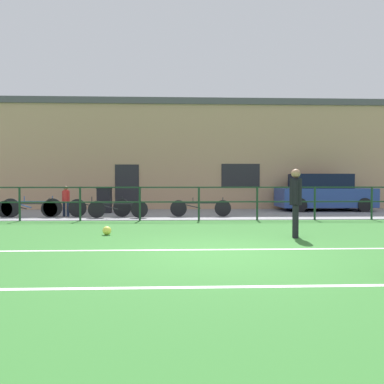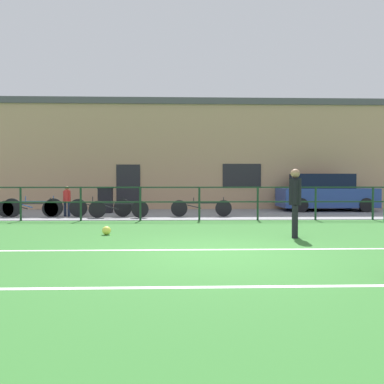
{
  "view_description": "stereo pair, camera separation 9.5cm",
  "coord_description": "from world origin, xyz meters",
  "px_view_note": "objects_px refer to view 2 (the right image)",
  "views": [
    {
      "loc": [
        -0.77,
        -7.27,
        1.36
      ],
      "look_at": [
        -0.31,
        4.24,
        1.02
      ],
      "focal_mm": 36.64,
      "sensor_mm": 36.0,
      "label": 1
    },
    {
      "loc": [
        -0.67,
        -7.27,
        1.36
      ],
      "look_at": [
        -0.31,
        4.24,
        1.02
      ],
      "focal_mm": 36.64,
      "sensor_mm": 36.0,
      "label": 2
    }
  ],
  "objects_px": {
    "soccer_ball_match": "(106,231)",
    "bicycle_parked_0": "(28,208)",
    "bicycle_parked_2": "(201,208)",
    "bicycle_parked_1": "(119,209)",
    "spectator_child": "(67,199)",
    "trash_bin_0": "(106,200)",
    "parked_car_red": "(325,193)",
    "bicycle_parked_3": "(33,207)",
    "player_goalkeeper": "(295,199)",
    "bicycle_parked_4": "(100,207)"
  },
  "relations": [
    {
      "from": "soccer_ball_match",
      "to": "bicycle_parked_0",
      "type": "height_order",
      "value": "bicycle_parked_0"
    },
    {
      "from": "soccer_ball_match",
      "to": "bicycle_parked_2",
      "type": "bearing_deg",
      "value": 60.53
    },
    {
      "from": "bicycle_parked_1",
      "to": "spectator_child",
      "type": "bearing_deg",
      "value": 161.41
    },
    {
      "from": "bicycle_parked_1",
      "to": "trash_bin_0",
      "type": "relative_size",
      "value": 1.98
    },
    {
      "from": "soccer_ball_match",
      "to": "spectator_child",
      "type": "distance_m",
      "value": 5.5
    },
    {
      "from": "bicycle_parked_0",
      "to": "spectator_child",
      "type": "bearing_deg",
      "value": 11.14
    },
    {
      "from": "bicycle_parked_0",
      "to": "bicycle_parked_2",
      "type": "relative_size",
      "value": 0.98
    },
    {
      "from": "parked_car_red",
      "to": "bicycle_parked_3",
      "type": "xyz_separation_m",
      "value": [
        -11.83,
        -2.71,
        -0.41
      ]
    },
    {
      "from": "player_goalkeeper",
      "to": "bicycle_parked_3",
      "type": "bearing_deg",
      "value": -107.0
    },
    {
      "from": "spectator_child",
      "to": "parked_car_red",
      "type": "distance_m",
      "value": 10.94
    },
    {
      "from": "parked_car_red",
      "to": "bicycle_parked_1",
      "type": "xyz_separation_m",
      "value": [
        -8.64,
        -3.13,
        -0.45
      ]
    },
    {
      "from": "bicycle_parked_3",
      "to": "bicycle_parked_4",
      "type": "xyz_separation_m",
      "value": [
        2.46,
        -0.0,
        -0.01
      ]
    },
    {
      "from": "bicycle_parked_2",
      "to": "bicycle_parked_1",
      "type": "bearing_deg",
      "value": -172.09
    },
    {
      "from": "parked_car_red",
      "to": "trash_bin_0",
      "type": "distance_m",
      "value": 9.57
    },
    {
      "from": "bicycle_parked_0",
      "to": "trash_bin_0",
      "type": "xyz_separation_m",
      "value": [
        2.49,
        1.82,
        0.23
      ]
    },
    {
      "from": "bicycle_parked_0",
      "to": "bicycle_parked_4",
      "type": "relative_size",
      "value": 0.97
    },
    {
      "from": "spectator_child",
      "to": "bicycle_parked_4",
      "type": "height_order",
      "value": "spectator_child"
    },
    {
      "from": "bicycle_parked_2",
      "to": "trash_bin_0",
      "type": "height_order",
      "value": "trash_bin_0"
    },
    {
      "from": "bicycle_parked_1",
      "to": "parked_car_red",
      "type": "bearing_deg",
      "value": 19.9
    },
    {
      "from": "player_goalkeeper",
      "to": "soccer_ball_match",
      "type": "bearing_deg",
      "value": -81.49
    },
    {
      "from": "bicycle_parked_0",
      "to": "bicycle_parked_3",
      "type": "bearing_deg",
      "value": 0.0
    },
    {
      "from": "player_goalkeeper",
      "to": "bicycle_parked_0",
      "type": "bearing_deg",
      "value": -106.43
    },
    {
      "from": "player_goalkeeper",
      "to": "bicycle_parked_1",
      "type": "height_order",
      "value": "player_goalkeeper"
    },
    {
      "from": "spectator_child",
      "to": "bicycle_parked_2",
      "type": "relative_size",
      "value": 0.5
    },
    {
      "from": "bicycle_parked_0",
      "to": "trash_bin_0",
      "type": "height_order",
      "value": "trash_bin_0"
    },
    {
      "from": "parked_car_red",
      "to": "bicycle_parked_2",
      "type": "height_order",
      "value": "parked_car_red"
    },
    {
      "from": "bicycle_parked_2",
      "to": "parked_car_red",
      "type": "bearing_deg",
      "value": 25.64
    },
    {
      "from": "bicycle_parked_0",
      "to": "bicycle_parked_1",
      "type": "bearing_deg",
      "value": -7.03
    },
    {
      "from": "parked_car_red",
      "to": "bicycle_parked_2",
      "type": "xyz_separation_m",
      "value": [
        -5.65,
        -2.71,
        -0.45
      ]
    },
    {
      "from": "trash_bin_0",
      "to": "bicycle_parked_4",
      "type": "bearing_deg",
      "value": -85.2
    },
    {
      "from": "bicycle_parked_2",
      "to": "trash_bin_0",
      "type": "bearing_deg",
      "value": 154.86
    },
    {
      "from": "player_goalkeeper",
      "to": "spectator_child",
      "type": "relative_size",
      "value": 1.44
    },
    {
      "from": "bicycle_parked_2",
      "to": "bicycle_parked_4",
      "type": "distance_m",
      "value": 3.72
    },
    {
      "from": "soccer_ball_match",
      "to": "bicycle_parked_1",
      "type": "relative_size",
      "value": 0.1
    },
    {
      "from": "parked_car_red",
      "to": "bicycle_parked_0",
      "type": "height_order",
      "value": "parked_car_red"
    },
    {
      "from": "soccer_ball_match",
      "to": "trash_bin_0",
      "type": "xyz_separation_m",
      "value": [
        -1.24,
        6.48,
        0.46
      ]
    },
    {
      "from": "spectator_child",
      "to": "trash_bin_0",
      "type": "relative_size",
      "value": 1.05
    },
    {
      "from": "bicycle_parked_0",
      "to": "bicycle_parked_2",
      "type": "distance_m",
      "value": 6.36
    },
    {
      "from": "parked_car_red",
      "to": "bicycle_parked_1",
      "type": "distance_m",
      "value": 9.2
    },
    {
      "from": "soccer_ball_match",
      "to": "trash_bin_0",
      "type": "relative_size",
      "value": 0.2
    },
    {
      "from": "bicycle_parked_1",
      "to": "bicycle_parked_3",
      "type": "xyz_separation_m",
      "value": [
        -3.19,
        0.42,
        0.04
      ]
    },
    {
      "from": "player_goalkeeper",
      "to": "trash_bin_0",
      "type": "xyz_separation_m",
      "value": [
        -5.82,
        7.07,
        -0.36
      ]
    },
    {
      "from": "parked_car_red",
      "to": "bicycle_parked_0",
      "type": "relative_size",
      "value": 1.85
    },
    {
      "from": "soccer_ball_match",
      "to": "bicycle_parked_2",
      "type": "xyz_separation_m",
      "value": [
        2.63,
        4.66,
        0.23
      ]
    },
    {
      "from": "parked_car_red",
      "to": "bicycle_parked_0",
      "type": "bearing_deg",
      "value": -167.27
    },
    {
      "from": "bicycle_parked_0",
      "to": "bicycle_parked_3",
      "type": "distance_m",
      "value": 0.19
    },
    {
      "from": "bicycle_parked_0",
      "to": "bicycle_parked_1",
      "type": "xyz_separation_m",
      "value": [
        3.37,
        -0.42,
        0.01
      ]
    },
    {
      "from": "spectator_child",
      "to": "bicycle_parked_3",
      "type": "bearing_deg",
      "value": 31.68
    },
    {
      "from": "player_goalkeeper",
      "to": "bicycle_parked_0",
      "type": "distance_m",
      "value": 9.84
    },
    {
      "from": "spectator_child",
      "to": "bicycle_parked_3",
      "type": "xyz_separation_m",
      "value": [
        -1.16,
        -0.27,
        -0.29
      ]
    }
  ]
}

